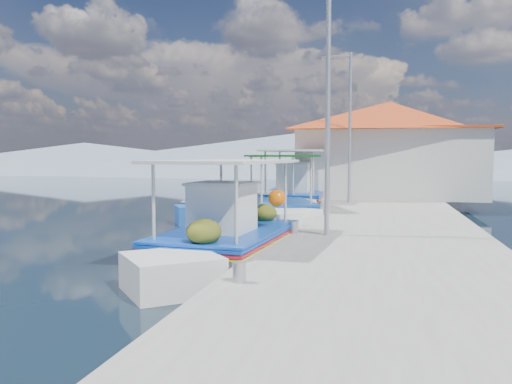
# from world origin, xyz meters

# --- Properties ---
(ground) EXTENTS (160.00, 160.00, 0.00)m
(ground) POSITION_xyz_m (0.00, 0.00, 0.00)
(ground) COLOR black
(ground) RESTS_ON ground
(quay) EXTENTS (5.00, 44.00, 0.50)m
(quay) POSITION_xyz_m (5.90, 6.00, 0.25)
(quay) COLOR #9F9C95
(quay) RESTS_ON ground
(bollards) EXTENTS (0.20, 17.20, 0.30)m
(bollards) POSITION_xyz_m (3.80, 5.25, 0.65)
(bollards) COLOR #A5A8AD
(bollards) RESTS_ON quay
(main_caique) EXTENTS (2.61, 7.68, 2.54)m
(main_caique) POSITION_xyz_m (2.51, 0.81, 0.49)
(main_caique) COLOR silver
(main_caique) RESTS_ON ground
(caique_green_canopy) EXTENTS (3.69, 6.72, 2.67)m
(caique_green_canopy) POSITION_xyz_m (2.29, 8.17, 0.40)
(caique_green_canopy) COLOR silver
(caique_green_canopy) RESTS_ON ground
(caique_blue_hull) EXTENTS (2.82, 5.85, 1.08)m
(caique_blue_hull) POSITION_xyz_m (0.05, 8.86, 0.29)
(caique_blue_hull) COLOR #1B50A6
(caique_blue_hull) RESTS_ON ground
(caique_far) EXTENTS (2.65, 8.32, 2.91)m
(caique_far) POSITION_xyz_m (2.24, 11.88, 0.54)
(caique_far) COLOR silver
(caique_far) RESTS_ON ground
(harbor_building) EXTENTS (10.49, 10.49, 4.40)m
(harbor_building) POSITION_xyz_m (6.20, 15.00, 2.78)
(harbor_building) COLOR silver
(harbor_building) RESTS_ON quay
(lamp_post_near) EXTENTS (1.21, 0.14, 6.00)m
(lamp_post_near) POSITION_xyz_m (4.51, 2.00, 3.85)
(lamp_post_near) COLOR #A5A8AD
(lamp_post_near) RESTS_ON quay
(lamp_post_far) EXTENTS (1.21, 0.14, 6.00)m
(lamp_post_far) POSITION_xyz_m (4.51, 11.00, 3.85)
(lamp_post_far) COLOR #A5A8AD
(lamp_post_far) RESTS_ON quay
(mountain_ridge) EXTENTS (171.40, 96.00, 5.50)m
(mountain_ridge) POSITION_xyz_m (6.54, 56.00, 2.04)
(mountain_ridge) COLOR slate
(mountain_ridge) RESTS_ON ground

